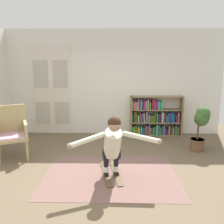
# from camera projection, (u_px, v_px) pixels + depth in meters

# --- Properties ---
(ground_plane) EXTENTS (7.20, 7.20, 0.00)m
(ground_plane) POSITION_uv_depth(u_px,v_px,m) (112.00, 173.00, 4.20)
(ground_plane) COLOR brown
(back_wall) EXTENTS (6.00, 0.10, 2.90)m
(back_wall) POSITION_uv_depth(u_px,v_px,m) (114.00, 83.00, 6.46)
(back_wall) COLOR silver
(back_wall) RESTS_ON ground
(double_door) EXTENTS (1.22, 0.05, 2.45)m
(double_door) POSITION_uv_depth(u_px,v_px,m) (52.00, 91.00, 6.49)
(double_door) COLOR beige
(double_door) RESTS_ON ground
(rug) EXTENTS (2.34, 1.72, 0.01)m
(rug) POSITION_uv_depth(u_px,v_px,m) (111.00, 175.00, 4.10)
(rug) COLOR brown
(rug) RESTS_ON ground
(bookshelf) EXTENTS (1.43, 0.30, 1.10)m
(bookshelf) POSITION_uv_depth(u_px,v_px,m) (154.00, 118.00, 6.42)
(bookshelf) COLOR olive
(bookshelf) RESTS_ON ground
(wicker_chair) EXTENTS (0.80, 0.80, 1.10)m
(wicker_chair) POSITION_uv_depth(u_px,v_px,m) (12.00, 131.00, 4.81)
(wicker_chair) COLOR tan
(wicker_chair) RESTS_ON ground
(potted_plant) EXTENTS (0.41, 0.40, 1.03)m
(potted_plant) POSITION_uv_depth(u_px,v_px,m) (201.00, 124.00, 5.16)
(potted_plant) COLOR brown
(potted_plant) RESTS_ON ground
(skis_pair) EXTENTS (0.42, 0.93, 0.07)m
(skis_pair) POSITION_uv_depth(u_px,v_px,m) (111.00, 173.00, 4.13)
(skis_pair) COLOR brown
(skis_pair) RESTS_ON rug
(person_skier) EXTENTS (1.46, 0.76, 1.07)m
(person_skier) POSITION_uv_depth(u_px,v_px,m) (113.00, 143.00, 3.79)
(person_skier) COLOR white
(person_skier) RESTS_ON skis_pair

